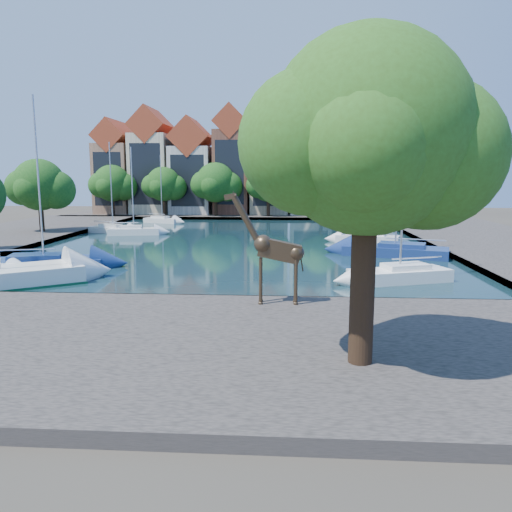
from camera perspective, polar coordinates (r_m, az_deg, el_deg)
The scene contains 29 objects.
ground at distance 26.33m, azimuth -7.55°, elevation -5.41°, with size 160.00×160.00×0.00m, color #38332B.
water_basin at distance 49.67m, azimuth -2.16°, elevation 1.62°, with size 38.00×50.00×0.08m, color black.
near_quay at distance 19.73m, azimuth -11.58°, elevation -9.81°, with size 50.00×14.00×0.50m, color #4B4541.
far_quay at distance 81.37m, azimuth 0.16°, elevation 4.75°, with size 60.00×16.00×0.50m, color #4B4541.
right_quay at distance 53.24m, azimuth 25.70°, elevation 1.45°, with size 14.00×52.00×0.50m, color #4B4541.
plane_tree at distance 16.19m, azimuth 13.05°, elevation 12.71°, with size 8.32×6.40×10.62m.
townhouse_west_end at distance 85.69m, azimuth -15.59°, elevation 9.40°, with size 5.44×9.18×14.93m.
townhouse_west_mid at distance 83.93m, azimuth -11.68°, elevation 10.16°, with size 5.94×9.18×16.79m.
townhouse_west_inner at distance 82.44m, azimuth -7.24°, elevation 9.68°, with size 6.43×9.18×15.15m.
townhouse_center at distance 81.48m, azimuth -2.69°, elevation 10.46°, with size 5.44×9.18×16.93m.
townhouse_east_inner at distance 81.02m, azimuth 1.60°, elevation 10.03°, with size 5.94×9.18×15.79m.
townhouse_east_mid at distance 81.04m, azimuth 6.27°, elevation 10.24°, with size 6.43×9.18×16.65m.
townhouse_east_end at distance 81.56m, azimuth 10.89°, elevation 9.42°, with size 5.44×9.18×14.43m.
far_tree_far_west at distance 80.15m, azimuth -16.07°, elevation 7.86°, with size 7.28×5.60×7.68m.
far_tree_west at distance 77.83m, azimuth -10.47°, elevation 7.96°, with size 6.76×5.20×7.36m.
far_tree_mid_west at distance 76.26m, azimuth -4.56°, elevation 8.22°, with size 7.80×6.00×8.00m.
far_tree_mid_east at distance 75.53m, azimuth 1.51°, elevation 8.11°, with size 7.02×5.40×7.52m.
far_tree_east at distance 75.64m, azimuth 7.64°, elevation 8.12°, with size 7.54×5.80×7.84m.
far_tree_far_east at distance 76.59m, azimuth 13.67°, elevation 7.83°, with size 6.76×5.20×7.36m.
side_tree_left_far at distance 59.45m, azimuth -23.44°, elevation 7.29°, with size 7.28×5.60×7.88m.
giraffe_statue at distance 23.73m, azimuth 2.00°, elevation 0.70°, with size 3.71×0.69×5.30m.
sailboat_left_b at distance 37.95m, azimuth -23.07°, elevation -0.54°, with size 8.39×4.69×11.85m.
sailboat_left_c at distance 56.83m, azimuth -13.78°, elevation 2.95°, with size 5.78×3.00×9.54m.
sailboat_left_d at distance 59.48m, azimuth -16.02°, elevation 3.10°, with size 5.69×3.17×10.18m.
sailboat_left_e at distance 70.34m, azimuth -10.68°, elevation 4.17°, with size 5.48×3.62×9.25m.
sailboat_right_a at distance 32.14m, azimuth 16.11°, elevation -1.73°, with size 6.60×4.10×12.48m.
sailboat_right_b at distance 42.20m, azimuth 15.62°, elevation 0.79°, with size 8.70×5.23×11.41m.
sailboat_right_c at distance 49.43m, azimuth 12.63°, elevation 2.16°, with size 6.23×3.66×12.05m.
sailboat_right_d at distance 61.18m, azimuth 12.97°, elevation 3.34°, with size 4.99×1.88×8.30m.
Camera 1 is at (5.09, -24.96, 6.63)m, focal length 35.00 mm.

